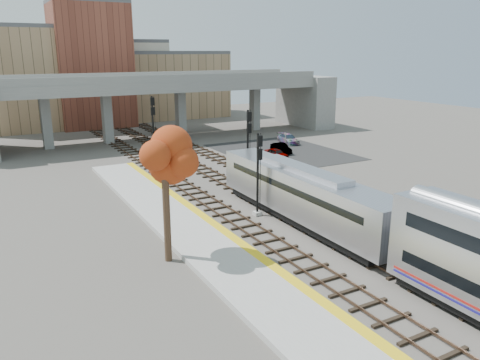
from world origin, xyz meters
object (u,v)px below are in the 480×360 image
car_a (276,153)px  car_c (288,139)px  signal_mast_near (258,177)px  locomotive (302,194)px  car_b (281,148)px  signal_mast_mid (248,147)px  signal_mast_far (153,126)px  tree (164,160)px

car_a → car_c: size_ratio=0.77×
car_c → car_a: bearing=-124.5°
signal_mast_near → car_c: 30.35m
locomotive → car_b: size_ratio=5.07×
signal_mast_mid → car_c: bearing=44.5°
signal_mast_far → locomotive: bearing=-85.7°
locomotive → signal_mast_far: size_ratio=2.59×
car_a → car_b: car_b is taller
signal_mast_near → locomotive: bearing=-54.4°
locomotive → signal_mast_far: signal_mast_far is taller
signal_mast_far → car_a: size_ratio=2.14×
locomotive → car_a: (10.34, 19.26, -1.65)m
car_a → car_c: bearing=39.9°
signal_mast_near → signal_mast_far: bearing=90.0°
locomotive → signal_mast_mid: bearing=80.3°
car_a → car_b: (2.16, 2.24, 0.03)m
tree → car_a: 30.48m
locomotive → car_b: (12.50, 21.50, -1.62)m
signal_mast_far → car_a: signal_mast_far is taller
car_b → car_c: car_c is taller
car_a → car_c: car_c is taller
locomotive → signal_mast_mid: 11.90m
locomotive → car_b: bearing=59.8°
car_a → tree: bearing=-143.3°
car_b → car_c: (4.48, 4.90, 0.03)m
signal_mast_mid → signal_mast_near: bearing=-115.2°
locomotive → tree: size_ratio=2.19×
signal_mast_far → car_b: signal_mast_far is taller
locomotive → car_b: locomotive is taller
signal_mast_far → car_c: size_ratio=1.64×
signal_mast_far → car_a: 15.43m
signal_mast_mid → signal_mast_far: (-4.10, 16.20, 0.12)m
tree → car_b: 33.53m
signal_mast_mid → car_c: signal_mast_mid is taller
signal_mast_near → tree: bearing=-154.2°
locomotive → tree: tree is taller
locomotive → signal_mast_near: signal_mast_near is taller
tree → car_b: size_ratio=2.31×
signal_mast_near → car_b: bearing=51.8°
tree → car_b: tree is taller
signal_mast_mid → car_a: bearing=42.4°
car_b → car_c: size_ratio=0.84×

